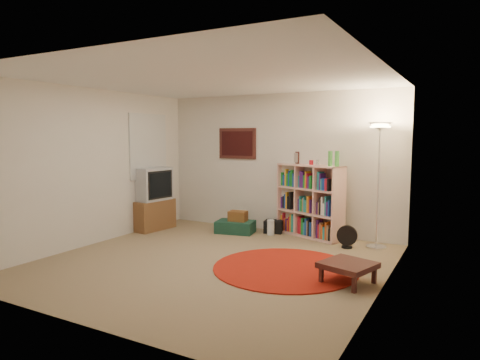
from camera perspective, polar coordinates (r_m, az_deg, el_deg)
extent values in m
cube|color=#8A7251|center=(6.05, -3.63, -11.00)|extent=(4.50, 4.50, 0.02)
cube|color=white|center=(5.83, -3.80, 13.40)|extent=(4.50, 4.50, 0.02)
cube|color=silver|center=(7.80, 5.22, 2.25)|extent=(4.50, 0.02, 2.50)
cube|color=silver|center=(4.09, -20.93, -1.51)|extent=(4.50, 0.02, 2.50)
cube|color=silver|center=(7.27, -18.93, 1.68)|extent=(0.02, 4.50, 2.50)
cube|color=silver|center=(4.98, 18.81, -0.16)|extent=(0.02, 4.50, 2.50)
cube|color=#3A1714|center=(8.14, -0.35, 4.89)|extent=(0.78, 0.04, 0.58)
cube|color=#3A0B0C|center=(8.12, -0.42, 4.89)|extent=(0.66, 0.01, 0.46)
cube|color=white|center=(8.17, -12.13, 4.41)|extent=(0.03, 1.00, 1.20)
cube|color=beige|center=(7.25, 18.68, 1.28)|extent=(0.08, 0.01, 0.12)
cube|color=#FFBDAA|center=(7.61, 9.21, -7.32)|extent=(1.30, 0.79, 0.03)
cube|color=#FFBDAA|center=(7.43, 9.37, 1.92)|extent=(1.30, 0.79, 0.03)
cube|color=#FFBDAA|center=(7.90, 5.92, -2.26)|extent=(0.15, 0.34, 1.25)
cube|color=#FFBDAA|center=(7.12, 13.03, -3.30)|extent=(0.15, 0.34, 1.25)
cube|color=#FFBDAA|center=(7.63, 10.12, -2.62)|extent=(1.17, 0.47, 1.25)
cube|color=#FFBDAA|center=(7.63, 8.10, -2.58)|extent=(0.15, 0.33, 1.20)
cube|color=#FFBDAA|center=(7.36, 10.52, -2.94)|extent=(0.15, 0.33, 1.20)
cube|color=#FFBDAA|center=(7.53, 9.26, -4.33)|extent=(1.24, 0.75, 0.03)
cube|color=#FFBDAA|center=(7.47, 9.32, -1.17)|extent=(1.24, 0.75, 0.03)
cube|color=#F5A720|center=(7.94, 5.87, -5.59)|extent=(0.09, 0.15, 0.27)
cube|color=red|center=(7.90, 6.09, -5.46)|extent=(0.08, 0.15, 0.32)
cube|color=#D9581B|center=(7.89, 6.29, -5.87)|extent=(0.09, 0.15, 0.22)
cube|color=#481B6C|center=(7.86, 6.49, -5.91)|extent=(0.08, 0.15, 0.22)
cube|color=#D9581B|center=(7.84, 6.68, -6.01)|extent=(0.08, 0.14, 0.20)
cube|color=red|center=(7.81, 6.85, -5.81)|extent=(0.08, 0.14, 0.27)
cube|color=#F5A720|center=(7.78, 7.04, -5.68)|extent=(0.08, 0.15, 0.31)
cube|color=teal|center=(7.76, 7.26, -5.69)|extent=(0.09, 0.15, 0.32)
cube|color=teal|center=(7.73, 7.48, -5.84)|extent=(0.09, 0.15, 0.29)
cube|color=#481B6C|center=(7.87, 5.91, -2.96)|extent=(0.09, 0.15, 0.20)
cube|color=black|center=(7.84, 6.12, -2.92)|extent=(0.08, 0.15, 0.22)
cube|color=#1B45A3|center=(7.81, 6.32, -2.81)|extent=(0.08, 0.14, 0.26)
cube|color=#F5A720|center=(7.78, 6.52, -2.70)|extent=(0.08, 0.15, 0.30)
cube|color=black|center=(7.76, 6.73, -2.99)|extent=(0.09, 0.15, 0.23)
cube|color=black|center=(7.73, 6.98, -2.73)|extent=(0.09, 0.15, 0.31)
cube|color=#1B882A|center=(7.81, 5.94, 0.14)|extent=(0.09, 0.15, 0.25)
cube|color=#1B45A3|center=(7.79, 6.18, -0.05)|extent=(0.09, 0.15, 0.20)
cube|color=#F5A720|center=(7.75, 6.42, 0.31)|extent=(0.09, 0.15, 0.31)
cube|color=#1B882A|center=(7.72, 6.65, 0.02)|extent=(0.09, 0.15, 0.24)
cube|color=#1B45A3|center=(7.70, 6.85, 0.17)|extent=(0.07, 0.14, 0.28)
cube|color=#1B882A|center=(7.68, 7.00, 0.06)|extent=(0.08, 0.14, 0.26)
cube|color=#1B882A|center=(7.65, 7.20, 0.20)|extent=(0.09, 0.15, 0.30)
cube|color=#1B45A3|center=(7.63, 7.40, -0.02)|extent=(0.07, 0.14, 0.25)
cube|color=#1B45A3|center=(7.61, 7.59, -0.19)|extent=(0.09, 0.15, 0.21)
cube|color=red|center=(7.66, 8.12, -5.92)|extent=(0.09, 0.15, 0.31)
cube|color=red|center=(7.63, 8.34, -6.06)|extent=(0.09, 0.15, 0.28)
cube|color=#1B882A|center=(7.60, 8.58, -6.08)|extent=(0.09, 0.15, 0.29)
cube|color=teal|center=(7.58, 8.81, -6.39)|extent=(0.09, 0.15, 0.22)
cube|color=#1B45A3|center=(7.55, 9.06, -6.16)|extent=(0.09, 0.15, 0.29)
cube|color=#957351|center=(7.53, 9.26, -6.33)|extent=(0.07, 0.14, 0.26)
cube|color=black|center=(7.51, 9.44, -6.25)|extent=(0.08, 0.14, 0.29)
cube|color=#1B45A3|center=(7.49, 9.66, -6.46)|extent=(0.09, 0.15, 0.24)
cube|color=#481B6C|center=(7.59, 8.13, -3.27)|extent=(0.08, 0.14, 0.21)
cube|color=teal|center=(7.57, 8.31, -3.11)|extent=(0.08, 0.14, 0.26)
cube|color=#1B882A|center=(7.55, 8.50, -3.37)|extent=(0.08, 0.14, 0.20)
cube|color=#957351|center=(7.53, 8.68, -3.27)|extent=(0.08, 0.14, 0.24)
cube|color=teal|center=(7.51, 8.85, -3.20)|extent=(0.07, 0.14, 0.26)
cube|color=teal|center=(7.49, 9.06, -3.42)|extent=(0.09, 0.15, 0.21)
cube|color=#F5A720|center=(7.46, 9.28, -3.19)|extent=(0.07, 0.14, 0.28)
cube|color=#D9581B|center=(7.44, 9.46, -3.24)|extent=(0.08, 0.14, 0.28)
cube|color=#481B6C|center=(7.42, 9.64, -3.45)|extent=(0.08, 0.14, 0.23)
cube|color=teal|center=(7.54, 8.17, -0.23)|extent=(0.07, 0.14, 0.22)
cube|color=#481B6C|center=(7.51, 8.37, 0.06)|extent=(0.09, 0.15, 0.30)
cube|color=#481B6C|center=(7.49, 8.62, -0.03)|extent=(0.09, 0.15, 0.28)
cube|color=#1B882A|center=(7.46, 8.85, -0.23)|extent=(0.08, 0.15, 0.23)
cube|color=#F5A720|center=(7.44, 9.05, 0.01)|extent=(0.07, 0.14, 0.30)
cube|color=red|center=(7.42, 9.22, -0.14)|extent=(0.08, 0.14, 0.27)
cube|color=#481B6C|center=(7.40, 9.41, -0.37)|extent=(0.08, 0.14, 0.22)
cube|color=#1B882A|center=(7.37, 9.64, -0.33)|extent=(0.09, 0.15, 0.23)
cube|color=#481B6C|center=(7.39, 10.53, -6.39)|extent=(0.08, 0.15, 0.30)
cube|color=red|center=(7.38, 10.74, -6.69)|extent=(0.08, 0.14, 0.24)
cube|color=#957351|center=(7.35, 10.93, -6.60)|extent=(0.07, 0.14, 0.27)
cube|color=#D9581B|center=(7.34, 11.15, -6.75)|extent=(0.09, 0.15, 0.24)
cube|color=teal|center=(7.31, 11.41, -6.92)|extent=(0.09, 0.15, 0.21)
cube|color=#D9581B|center=(7.28, 11.66, -6.64)|extent=(0.08, 0.15, 0.30)
cube|color=#957351|center=(7.26, 11.89, -6.86)|extent=(0.08, 0.15, 0.25)
cube|color=black|center=(7.25, 12.12, -7.11)|extent=(0.08, 0.15, 0.20)
cube|color=#957351|center=(7.22, 12.34, -7.02)|extent=(0.08, 0.14, 0.23)
cube|color=#481B6C|center=(7.33, 10.57, -3.69)|extent=(0.08, 0.14, 0.20)
cube|color=#957351|center=(7.31, 10.74, -3.70)|extent=(0.07, 0.14, 0.21)
cube|color=black|center=(7.28, 10.94, -3.42)|extent=(0.08, 0.14, 0.29)
cube|color=white|center=(7.26, 11.16, -3.37)|extent=(0.08, 0.15, 0.31)
cube|color=white|center=(7.24, 11.40, -3.82)|extent=(0.09, 0.15, 0.20)
cube|color=teal|center=(7.21, 11.63, -3.39)|extent=(0.08, 0.14, 0.32)
cube|color=#481B6C|center=(7.20, 11.83, -3.77)|extent=(0.08, 0.14, 0.23)
cube|color=#1B45A3|center=(7.17, 12.04, -3.67)|extent=(0.08, 0.14, 0.27)
cube|color=teal|center=(7.26, 10.69, -0.13)|extent=(0.09, 0.15, 0.31)
cube|color=#481B6C|center=(7.24, 10.92, -0.26)|extent=(0.08, 0.14, 0.29)
cube|color=teal|center=(7.22, 11.09, -0.62)|extent=(0.07, 0.14, 0.20)
cube|color=#1B45A3|center=(7.20, 11.26, -0.57)|extent=(0.08, 0.14, 0.22)
cube|color=#1B45A3|center=(7.19, 11.45, -0.62)|extent=(0.08, 0.14, 0.21)
cube|color=red|center=(7.16, 11.69, -0.64)|extent=(0.09, 0.15, 0.21)
cube|color=black|center=(7.14, 11.96, -0.67)|extent=(0.08, 0.15, 0.21)
cube|color=#3A1714|center=(7.67, 7.44, 2.98)|extent=(0.15, 0.07, 0.21)
cube|color=#A39288|center=(7.66, 7.37, 2.97)|extent=(0.11, 0.05, 0.17)
cylinder|color=#B0101C|center=(7.41, 9.48, 2.32)|extent=(0.09, 0.09, 0.08)
cylinder|color=white|center=(7.32, 10.33, 2.33)|extent=(0.08, 0.08, 0.10)
cylinder|color=#53BC48|center=(7.11, 11.94, 2.81)|extent=(0.09, 0.09, 0.25)
cylinder|color=#53BC48|center=(7.10, 12.82, 2.79)|extent=(0.09, 0.09, 0.25)
cylinder|color=white|center=(7.09, 17.69, -8.51)|extent=(0.39, 0.39, 0.03)
cylinder|color=white|center=(6.92, 17.94, -1.08)|extent=(0.03, 0.03, 1.82)
cone|color=white|center=(6.87, 18.19, 6.71)|extent=(0.47, 0.47, 0.15)
cylinder|color=#FFD88C|center=(6.87, 18.19, 6.75)|extent=(0.38, 0.38, 0.02)
cylinder|color=black|center=(6.97, 14.06, -8.66)|extent=(0.19, 0.19, 0.03)
cylinder|color=black|center=(6.95, 14.08, -8.03)|extent=(0.04, 0.04, 0.13)
cylinder|color=black|center=(6.91, 14.09, -7.18)|extent=(0.32, 0.11, 0.31)
cube|color=brown|center=(8.23, -11.84, -4.49)|extent=(0.65, 0.86, 0.55)
cube|color=#B3B3B8|center=(8.15, -11.93, -0.49)|extent=(0.63, 0.73, 0.61)
cube|color=black|center=(7.94, -10.57, -0.62)|extent=(0.09, 0.57, 0.51)
cube|color=black|center=(7.94, -10.54, -0.63)|extent=(0.08, 0.51, 0.44)
cube|color=#153A2C|center=(7.77, -0.62, -6.26)|extent=(0.74, 0.55, 0.22)
cube|color=brown|center=(7.73, -0.28, -4.83)|extent=(0.34, 0.27, 0.18)
cube|color=black|center=(7.80, 4.49, -6.20)|extent=(0.37, 0.33, 0.22)
cylinder|color=white|center=(7.62, 4.12, -6.32)|extent=(0.14, 0.14, 0.27)
cylinder|color=#97160B|center=(5.80, 6.05, -11.58)|extent=(1.91, 1.91, 0.02)
cube|color=#3A1714|center=(5.33, 14.19, -10.94)|extent=(0.69, 0.69, 0.07)
cube|color=#3A1714|center=(5.30, 10.78, -12.33)|extent=(0.06, 0.06, 0.20)
cube|color=#3A1714|center=(5.07, 14.99, -13.28)|extent=(0.06, 0.06, 0.20)
cube|color=#3A1714|center=(5.65, 13.42, -11.21)|extent=(0.06, 0.06, 0.20)
cube|color=#3A1714|center=(5.44, 17.45, -12.01)|extent=(0.06, 0.06, 0.20)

